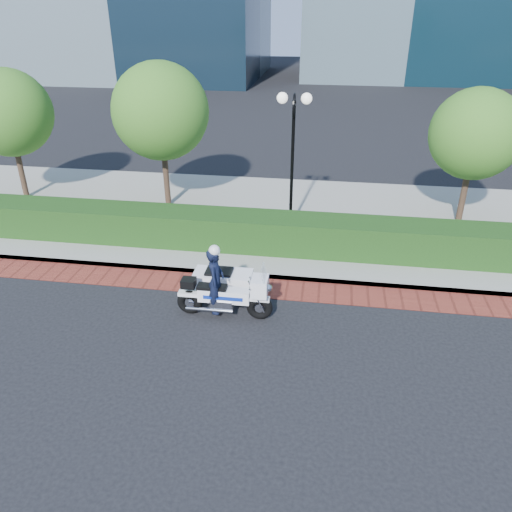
# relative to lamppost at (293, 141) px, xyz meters

# --- Properties ---
(ground) EXTENTS (120.00, 120.00, 0.00)m
(ground) POSITION_rel_lamppost_xyz_m (-1.00, -5.20, -2.96)
(ground) COLOR black
(ground) RESTS_ON ground
(brick_strip) EXTENTS (60.00, 1.00, 0.01)m
(brick_strip) POSITION_rel_lamppost_xyz_m (-1.00, -3.70, -2.95)
(brick_strip) COLOR maroon
(brick_strip) RESTS_ON ground
(sidewalk) EXTENTS (60.00, 8.00, 0.15)m
(sidewalk) POSITION_rel_lamppost_xyz_m (-1.00, 0.80, -2.88)
(sidewalk) COLOR gray
(sidewalk) RESTS_ON ground
(hedge_main) EXTENTS (18.00, 1.20, 1.00)m
(hedge_main) POSITION_rel_lamppost_xyz_m (-1.00, -1.60, -2.31)
(hedge_main) COLOR black
(hedge_main) RESTS_ON sidewalk
(lamppost) EXTENTS (1.02, 0.70, 4.21)m
(lamppost) POSITION_rel_lamppost_xyz_m (0.00, 0.00, 0.00)
(lamppost) COLOR black
(lamppost) RESTS_ON sidewalk
(tree_a) EXTENTS (3.00, 3.00, 4.58)m
(tree_a) POSITION_rel_lamppost_xyz_m (-10.00, 1.30, 0.26)
(tree_a) COLOR #332319
(tree_a) RESTS_ON sidewalk
(tree_b) EXTENTS (3.20, 3.20, 4.89)m
(tree_b) POSITION_rel_lamppost_xyz_m (-4.50, 1.30, 0.48)
(tree_b) COLOR #332319
(tree_b) RESTS_ON sidewalk
(tree_c) EXTENTS (2.80, 2.80, 4.30)m
(tree_c) POSITION_rel_lamppost_xyz_m (5.50, 1.30, 0.09)
(tree_c) COLOR #332319
(tree_c) RESTS_ON sidewalk
(police_motorcycle) EXTENTS (2.30, 1.62, 1.87)m
(police_motorcycle) POSITION_rel_lamppost_xyz_m (-1.20, -4.77, -2.32)
(police_motorcycle) COLOR black
(police_motorcycle) RESTS_ON ground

